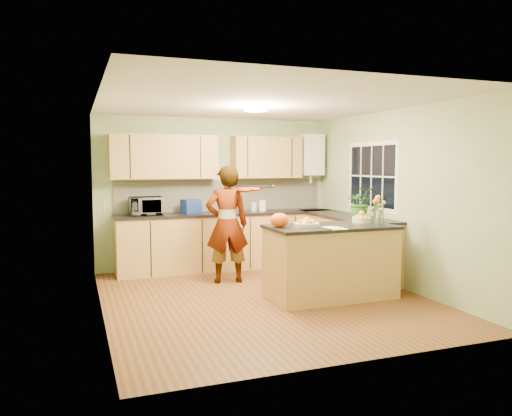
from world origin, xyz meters
name	(u,v)px	position (x,y,z in m)	size (l,w,h in m)	color
floor	(264,298)	(0.00, 0.00, 0.00)	(4.50, 4.50, 0.00)	#583519
ceiling	(264,103)	(0.00, 0.00, 2.50)	(4.00, 4.50, 0.02)	silver
wall_back	(216,193)	(0.00, 2.25, 1.25)	(4.00, 0.02, 2.50)	gray
wall_front	(358,221)	(0.00, -2.25, 1.25)	(4.00, 0.02, 2.50)	gray
wall_left	(100,207)	(-2.00, 0.00, 1.25)	(0.02, 4.50, 2.50)	gray
wall_right	(396,198)	(2.00, 0.00, 1.25)	(0.02, 4.50, 2.50)	gray
back_counter	(227,240)	(0.10, 1.95, 0.47)	(3.64, 0.62, 0.94)	#AA7A44
right_counter	(345,245)	(1.70, 0.85, 0.47)	(0.62, 2.24, 0.94)	#AA7A44
splashback	(222,196)	(0.10, 2.23, 1.20)	(3.60, 0.02, 0.52)	beige
upper_cabinets	(208,157)	(-0.18, 2.08, 1.85)	(3.20, 0.34, 0.70)	#AA7A44
boiler	(311,155)	(1.70, 2.09, 1.90)	(0.40, 0.30, 0.86)	white
window_right	(372,176)	(1.99, 0.60, 1.55)	(0.01, 1.30, 1.05)	white
light_switch	(104,206)	(-1.99, -0.60, 1.30)	(0.02, 0.09, 0.09)	white
ceiling_lamp	(256,109)	(0.00, 0.30, 2.46)	(0.30, 0.30, 0.07)	#FFEABF
peninsula_island	(331,261)	(0.84, -0.25, 0.47)	(1.65, 0.84, 0.94)	#AA7A44
fruit_dish	(307,223)	(0.49, -0.25, 0.99)	(0.32, 0.32, 0.11)	beige
orange_bowl	(362,218)	(1.39, -0.10, 1.01)	(0.25, 0.25, 0.15)	beige
flower_vase	(379,203)	(1.44, -0.43, 1.23)	(0.23, 0.23, 0.43)	silver
orange_bag	(280,220)	(0.14, -0.20, 1.03)	(0.24, 0.20, 0.18)	#FF5515
papers	(336,228)	(0.74, -0.55, 0.95)	(0.20, 0.27, 0.01)	white
violinist	(227,224)	(-0.18, 1.01, 0.86)	(0.63, 0.41, 1.72)	tan
violin	(245,190)	(0.02, 0.79, 1.37)	(0.57, 0.23, 0.11)	#4A0C04
microwave	(146,206)	(-1.21, 1.96, 1.08)	(0.51, 0.35, 0.28)	white
blue_box	(191,206)	(-0.50, 1.98, 1.05)	(0.28, 0.21, 0.23)	navy
kettle	(235,205)	(0.22, 1.92, 1.06)	(0.16, 0.16, 0.29)	silver
jar_cream	(254,207)	(0.58, 1.97, 1.02)	(0.10, 0.10, 0.15)	beige
jar_white	(263,206)	(0.73, 1.94, 1.03)	(0.12, 0.12, 0.19)	white
potted_plant	(361,203)	(1.70, 0.43, 1.17)	(0.41, 0.36, 0.46)	#307326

